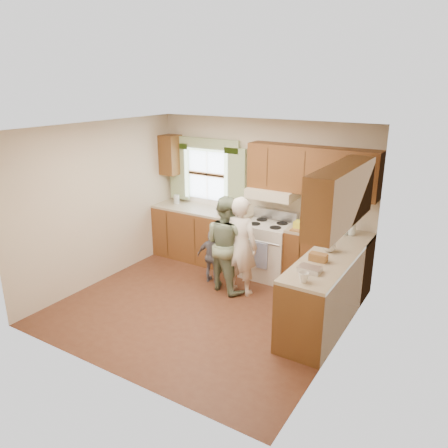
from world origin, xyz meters
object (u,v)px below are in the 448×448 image
Objects in this scene: child at (212,257)px; woman_left at (241,246)px; woman_right at (226,244)px; stove at (268,249)px.

woman_left is at bearing 160.16° from child.
woman_right is (-0.24, -0.01, -0.01)m from woman_left.
stove is 0.81m from woman_left.
woman_left reaches higher than woman_right.
woman_left reaches higher than stove.
woman_left is 1.74× the size of child.
stove is at bearing -97.38° from woman_right.
stove is 0.87m from woman_right.
stove is 0.73× the size of woman_right.
stove is at bearing -95.95° from woman_left.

